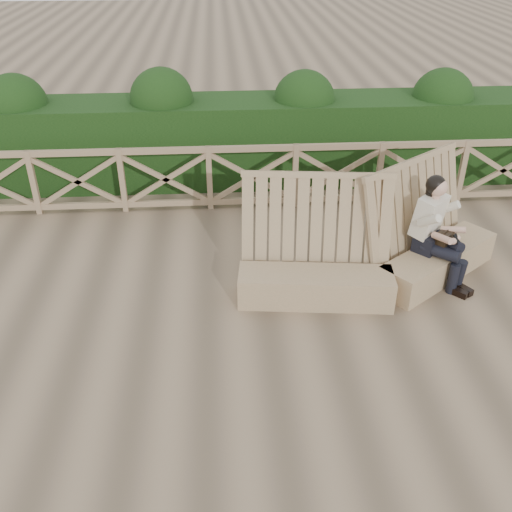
{
  "coord_description": "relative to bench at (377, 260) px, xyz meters",
  "views": [
    {
      "loc": [
        -0.53,
        -5.27,
        4.36
      ],
      "look_at": [
        -0.14,
        0.4,
        0.9
      ],
      "focal_mm": 40.0,
      "sensor_mm": 36.0,
      "label": 1
    }
  ],
  "objects": [
    {
      "name": "woman",
      "position": [
        0.78,
        0.11,
        0.39
      ],
      "size": [
        0.84,
        0.93,
        1.49
      ],
      "rotation": [
        0.0,
        0.0,
        0.75
      ],
      "color": "black",
      "rests_on": "ground"
    },
    {
      "name": "ground",
      "position": [
        -1.51,
        -1.04,
        -0.39
      ],
      "size": [
        60.0,
        60.0,
        0.0
      ],
      "primitive_type": "plane",
      "color": "brown",
      "rests_on": "ground"
    },
    {
      "name": "bench",
      "position": [
        0.0,
        0.0,
        0.0
      ],
      "size": [
        3.72,
        1.81,
        1.56
      ],
      "rotation": [
        0.0,
        0.0,
        0.21
      ],
      "color": "#8B754F",
      "rests_on": "ground"
    },
    {
      "name": "guardrail",
      "position": [
        -1.51,
        2.46,
        0.16
      ],
      "size": [
        10.1,
        0.09,
        1.1
      ],
      "color": "#836C4C",
      "rests_on": "ground"
    },
    {
      "name": "hedge",
      "position": [
        -1.51,
        3.66,
        0.36
      ],
      "size": [
        12.0,
        1.2,
        1.5
      ],
      "primitive_type": "cube",
      "color": "black",
      "rests_on": "ground"
    }
  ]
}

